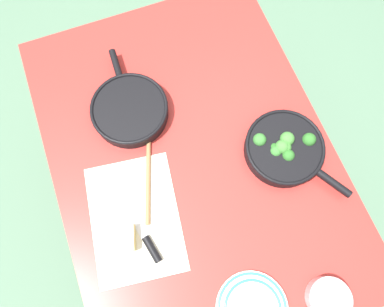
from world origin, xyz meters
name	(u,v)px	position (x,y,z in m)	size (l,w,h in m)	color
ground_plane	(192,196)	(0.00, 0.00, 0.00)	(14.00, 14.00, 0.00)	#51755B
dining_table_red	(192,162)	(0.00, 0.00, 0.66)	(1.26, 0.92, 0.74)	#B72D28
skillet_broccoli	(285,148)	(-0.09, -0.29, 0.77)	(0.35, 0.27, 0.08)	black
skillet_eggs	(130,110)	(0.22, 0.15, 0.77)	(0.37, 0.26, 0.06)	black
wooden_spoon	(149,150)	(0.07, 0.13, 0.75)	(0.39, 0.16, 0.02)	#996B42
parchment_sheet	(135,218)	(-0.13, 0.24, 0.74)	(0.42, 0.32, 0.00)	silver
grater_knife	(145,237)	(-0.20, 0.23, 0.75)	(0.24, 0.07, 0.02)	silver
cheese_block	(127,238)	(-0.19, 0.28, 0.76)	(0.09, 0.07, 0.05)	#EFD67A
prep_bowl_steel	(328,299)	(-0.55, -0.22, 0.76)	(0.12, 0.12, 0.04)	#B7B7BC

